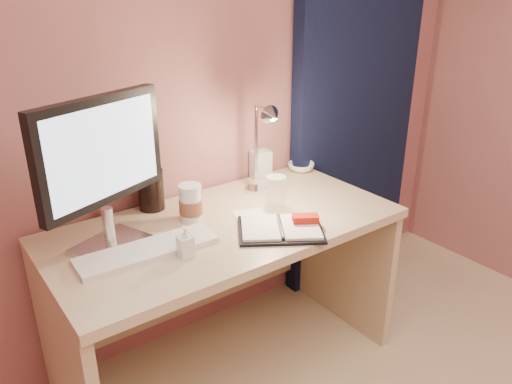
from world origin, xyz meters
TOP-DOWN VIEW (x-y plane):
  - room at (0.95, 1.69)m, footprint 3.50×3.50m
  - desk at (0.00, 1.45)m, footprint 1.40×0.70m
  - monitor at (-0.44, 1.46)m, footprint 0.49×0.26m
  - keyboard at (-0.35, 1.34)m, footprint 0.51×0.17m
  - planner at (0.14, 1.19)m, footprint 0.40×0.38m
  - paper_b at (0.12, 1.36)m, footprint 0.17×0.17m
  - coffee_cup at (-0.10, 1.48)m, footprint 0.09×0.09m
  - clear_cup at (0.24, 1.36)m, footprint 0.08×0.08m
  - bowl at (0.63, 1.65)m, footprint 0.17×0.17m
  - lotion_bottle at (-0.26, 1.24)m, footprint 0.06×0.06m
  - dark_jar at (-0.18, 1.68)m, footprint 0.11×0.11m
  - product_box at (0.41, 1.69)m, footprint 0.10×0.09m
  - desk_lamp at (0.32, 1.46)m, footprint 0.14×0.27m

SIDE VIEW (x-z plane):
  - desk at x=0.00m, z-range 0.14..0.87m
  - paper_b at x=0.12m, z-range 0.73..0.73m
  - keyboard at x=-0.35m, z-range 0.73..0.75m
  - planner at x=0.14m, z-range 0.72..0.77m
  - bowl at x=0.63m, z-range 0.73..0.77m
  - lotion_bottle at x=-0.26m, z-range 0.73..0.85m
  - product_box at x=0.41m, z-range 0.73..0.87m
  - coffee_cup at x=-0.10m, z-range 0.73..0.88m
  - clear_cup at x=0.24m, z-range 0.73..0.88m
  - dark_jar at x=-0.18m, z-range 0.73..0.88m
  - desk_lamp at x=0.32m, z-range 0.78..1.22m
  - monitor at x=-0.44m, z-range 0.78..1.33m
  - room at x=0.95m, z-range -0.61..2.89m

